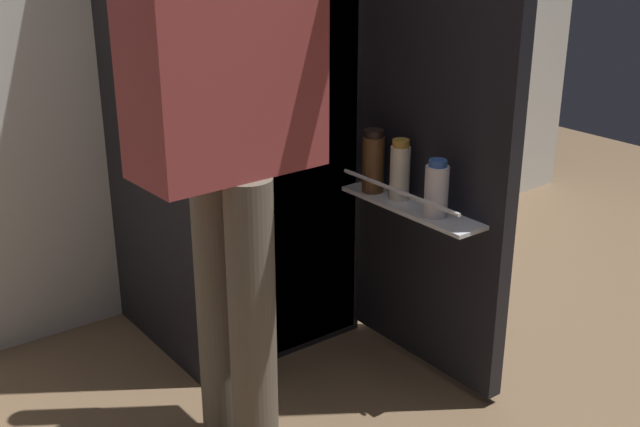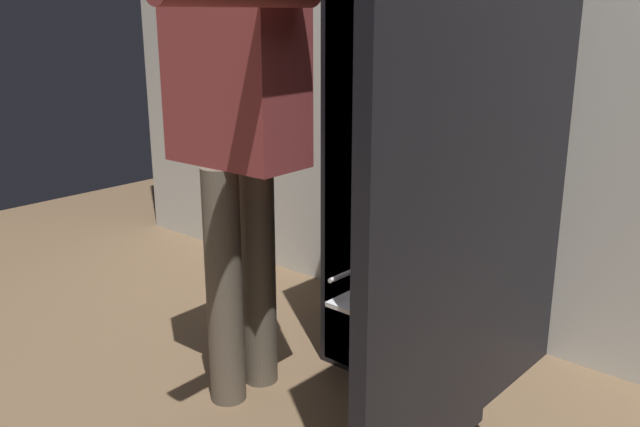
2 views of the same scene
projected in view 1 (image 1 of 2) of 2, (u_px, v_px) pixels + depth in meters
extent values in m
plane|color=brown|center=(331.00, 389.00, 2.46)|extent=(6.50, 6.50, 0.00)
cube|color=black|center=(228.00, 79.00, 2.55)|extent=(0.63, 0.61, 1.77)
cube|color=white|center=(280.00, 95.00, 2.33)|extent=(0.59, 0.01, 1.73)
cube|color=white|center=(271.00, 108.00, 2.38)|extent=(0.55, 0.09, 0.01)
cube|color=black|center=(437.00, 95.00, 2.29)|extent=(0.05, 0.61, 1.72)
cube|color=white|center=(411.00, 207.00, 2.36)|extent=(0.12, 0.51, 0.01)
cylinder|color=silver|center=(398.00, 191.00, 2.30)|extent=(0.01, 0.49, 0.01)
cylinder|color=white|center=(436.00, 191.00, 2.24)|extent=(0.07, 0.07, 0.15)
cylinder|color=#335BB2|center=(438.00, 163.00, 2.21)|extent=(0.05, 0.05, 0.02)
cylinder|color=#EDE5CC|center=(400.00, 173.00, 2.37)|extent=(0.06, 0.06, 0.17)
cylinder|color=#B78933|center=(401.00, 143.00, 2.34)|extent=(0.05, 0.05, 0.02)
cylinder|color=brown|center=(373.00, 164.00, 2.44)|extent=(0.07, 0.07, 0.18)
cylinder|color=black|center=(374.00, 133.00, 2.40)|extent=(0.06, 0.06, 0.02)
cylinder|color=red|center=(256.00, 96.00, 2.34)|extent=(0.09, 0.09, 0.07)
cylinder|color=#665B4C|center=(219.00, 308.00, 2.10)|extent=(0.12, 0.12, 0.81)
cylinder|color=#665B4C|center=(253.00, 331.00, 1.98)|extent=(0.12, 0.12, 0.81)
cube|color=#9E3D3D|center=(224.00, 51.00, 1.80)|extent=(0.45, 0.24, 0.57)
cylinder|color=#9E3D3D|center=(176.00, 49.00, 1.97)|extent=(0.08, 0.08, 0.54)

